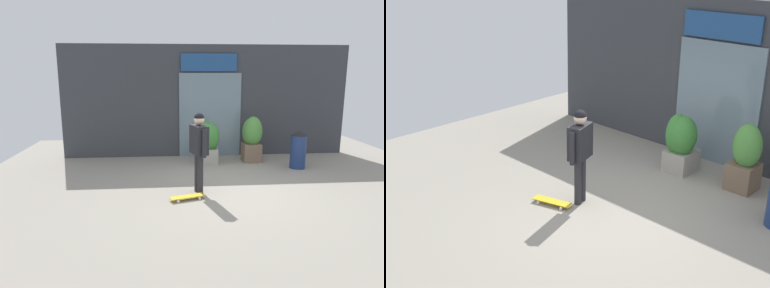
# 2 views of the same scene
# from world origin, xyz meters

# --- Properties ---
(ground_plane) EXTENTS (12.00, 12.00, 0.00)m
(ground_plane) POSITION_xyz_m (0.00, 0.00, 0.00)
(ground_plane) COLOR gray
(building_facade) EXTENTS (8.68, 0.31, 3.37)m
(building_facade) POSITION_xyz_m (0.00, 3.23, 1.67)
(building_facade) COLOR #383A3F
(building_facade) RESTS_ON ground_plane
(skateboarder) EXTENTS (0.38, 0.63, 1.74)m
(skateboarder) POSITION_xyz_m (-0.60, -0.21, 1.07)
(skateboarder) COLOR #28282D
(skateboarder) RESTS_ON ground_plane
(skateboard) EXTENTS (0.75, 0.39, 0.08)m
(skateboard) POSITION_xyz_m (-0.88, -0.63, 0.06)
(skateboard) COLOR gold
(skateboard) RESTS_ON ground_plane
(planter_box_left) EXTENTS (0.56, 0.57, 1.32)m
(planter_box_left) POSITION_xyz_m (1.20, 2.34, 0.73)
(planter_box_left) COLOR brown
(planter_box_left) RESTS_ON ground_plane
(planter_box_right) EXTENTS (0.62, 0.66, 1.22)m
(planter_box_right) POSITION_xyz_m (-0.09, 2.14, 0.67)
(planter_box_right) COLOR gray
(planter_box_right) RESTS_ON ground_plane
(trash_bin) EXTENTS (0.42, 0.42, 1.00)m
(trash_bin) POSITION_xyz_m (2.28, 1.50, 0.50)
(trash_bin) COLOR navy
(trash_bin) RESTS_ON ground_plane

